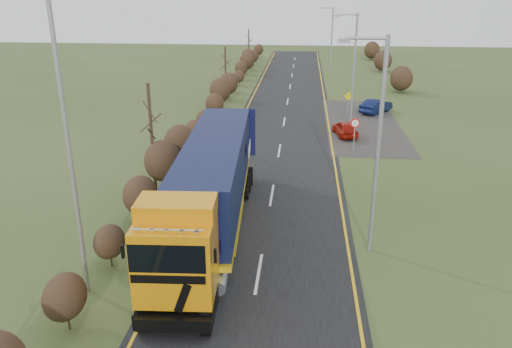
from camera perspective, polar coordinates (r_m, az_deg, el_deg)
The scene contains 14 objects.
ground at distance 23.70m, azimuth 1.18°, elevation -6.23°, with size 160.00×160.00×0.00m, color #38461E.
road at distance 32.92m, azimuth 2.50°, elevation 1.62°, with size 8.00×120.00×0.02m, color black.
layby at distance 42.76m, azimuth 12.02°, elevation 5.65°, with size 6.00×18.00×0.02m, color #282623.
lane_markings at distance 32.63m, azimuth 2.47°, elevation 1.48°, with size 7.52×116.00×0.01m.
hedgerow at distance 31.30m, azimuth -8.71°, elevation 3.48°, with size 2.24×102.04×6.05m.
lorry at distance 22.27m, azimuth -5.19°, elevation -1.28°, with size 3.26×15.49×4.28m.
car_red_hatchback at distance 38.79m, azimuth 10.14°, elevation 5.13°, with size 1.37×3.40×1.16m, color #A31408.
car_blue_sedan at distance 46.76m, azimuth 13.57°, elevation 7.56°, with size 1.33×3.80×1.25m, color #0A1238.
streetlight_near at distance 20.50m, azimuth 13.56°, elevation 3.85°, with size 1.93×0.18×9.06m.
streetlight_mid at distance 40.93m, azimuth 10.99°, elevation 12.06°, with size 1.89×0.18×8.89m.
streetlight_far at distance 69.06m, azimuth 8.57°, elevation 15.26°, with size 1.78×0.18×8.33m.
left_pole at distance 17.94m, azimuth -20.60°, elevation 2.64°, with size 0.16×0.16×11.13m, color gray.
speed_sign at distance 34.84m, azimuth 11.23°, elevation 5.13°, with size 0.65×0.10×2.35m.
warning_board at distance 45.38m, azimuth 10.52°, elevation 8.28°, with size 0.80×0.11×2.10m.
Camera 1 is at (1.53, -21.11, 10.68)m, focal length 35.00 mm.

